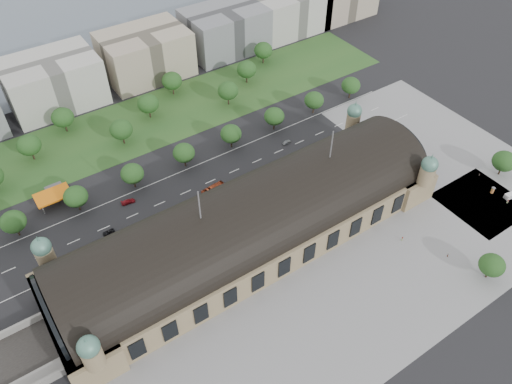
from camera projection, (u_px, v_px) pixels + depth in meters
ground at (252, 242)px, 188.81m from camera, size 900.00×900.00×0.00m
station at (252, 224)px, 181.65m from camera, size 150.00×48.40×44.30m
plaza_south at (350, 313)px, 166.66m from camera, size 190.00×48.00×0.12m
plaza_east at (437, 146)px, 230.18m from camera, size 56.00×100.00×0.12m
road_slab at (160, 204)px, 203.37m from camera, size 260.00×26.00×0.10m
grass_belt at (118, 132)px, 238.09m from camera, size 300.00×45.00×0.10m
petrol_station at (54, 193)px, 203.92m from camera, size 14.00×13.00×5.05m
office_3 at (53, 82)px, 247.50m from camera, size 45.00×32.00×24.00m
office_4 at (146, 54)px, 267.58m from camera, size 45.00×32.00×24.00m
office_5 at (225, 30)px, 287.67m from camera, size 45.00×32.00×24.00m
office_6 at (287, 11)px, 305.75m from camera, size 45.00×32.00×24.00m
tree_row_2 at (13, 222)px, 186.23m from camera, size 9.60×9.60×11.52m
tree_row_3 at (76, 197)px, 195.87m from camera, size 9.60×9.60×11.52m
tree_row_4 at (132, 174)px, 205.51m from camera, size 9.60×9.60×11.52m
tree_row_5 at (184, 153)px, 215.16m from camera, size 9.60×9.60×11.52m
tree_row_6 at (231, 134)px, 224.80m from camera, size 9.60×9.60×11.52m
tree_row_7 at (274, 116)px, 234.44m from camera, size 9.60×9.60×11.52m
tree_row_8 at (314, 100)px, 244.08m from camera, size 9.60×9.60×11.52m
tree_row_9 at (351, 85)px, 253.72m from camera, size 9.60×9.60×11.52m
tree_belt_4 at (29, 145)px, 218.01m from camera, size 10.40×10.40×12.48m
tree_belt_5 at (63, 117)px, 232.78m from camera, size 10.40×10.40×12.48m
tree_belt_6 at (121, 129)px, 226.14m from camera, size 10.40×10.40×12.48m
tree_belt_7 at (148, 104)px, 240.91m from camera, size 10.40×10.40×12.48m
tree_belt_8 at (172, 81)px, 255.68m from camera, size 10.40×10.40×12.48m
tree_belt_9 at (228, 91)px, 249.04m from camera, size 10.40×10.40×12.48m
tree_belt_10 at (247, 69)px, 263.81m from camera, size 10.40×10.40×12.48m
tree_belt_11 at (263, 50)px, 278.58m from camera, size 10.40×10.40×12.48m
tree_plaza_ne at (504, 161)px, 211.17m from camera, size 10.00×10.00×11.69m
tree_plaza_s at (492, 265)px, 172.49m from camera, size 9.00×9.00×10.64m
traffic_car_2 at (109, 232)px, 191.55m from camera, size 4.62×2.23×1.27m
traffic_car_3 at (128, 202)px, 203.20m from camera, size 5.85×2.97×1.63m
traffic_car_5 at (287, 142)px, 231.15m from camera, size 4.36×1.94×1.39m
traffic_car_6 at (365, 127)px, 239.52m from camera, size 4.93×2.54×1.33m
parked_car_0 at (52, 278)px, 175.77m from camera, size 5.05×3.46×1.58m
parked_car_1 at (47, 284)px, 174.14m from camera, size 5.73×5.01×1.47m
parked_car_2 at (101, 266)px, 180.03m from camera, size 4.76×4.03×1.31m
parked_car_3 at (82, 274)px, 177.21m from camera, size 4.89×3.57×1.55m
parked_car_4 at (128, 246)px, 186.30m from camera, size 5.22×4.02×1.65m
parked_car_5 at (156, 234)px, 190.86m from camera, size 5.67×5.30×1.48m
parked_car_6 at (118, 256)px, 182.95m from camera, size 6.10×4.81×1.65m
bus_west at (213, 189)px, 207.55m from camera, size 10.75×3.53×2.94m
bus_mid at (194, 207)px, 199.83m from camera, size 11.00×3.47×3.01m
bus_east at (289, 162)px, 219.58m from camera, size 11.93×3.71×3.27m
van_east at (510, 196)px, 205.18m from camera, size 5.64×3.01×2.32m
advertising_column at (493, 190)px, 206.97m from camera, size 1.54×1.54×2.92m
pedestrian_0 at (402, 239)px, 188.74m from camera, size 0.98×0.69×1.83m
pedestrian_1 at (448, 255)px, 183.15m from camera, size 0.72×0.72×1.70m
pedestrian_2 at (480, 175)px, 215.00m from camera, size 0.63×0.87×1.60m
pedestrian_5 at (508, 201)px, 203.04m from camera, size 0.83×1.06×1.91m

